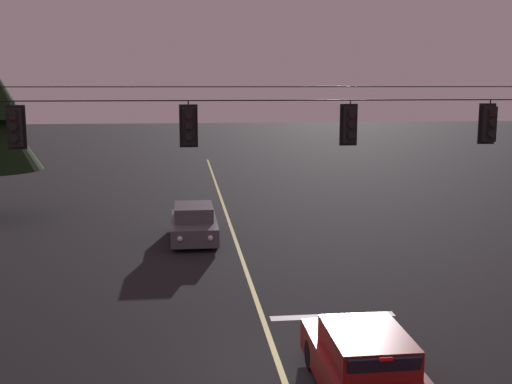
# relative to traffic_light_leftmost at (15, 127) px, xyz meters

# --- Properties ---
(ground_plane) EXTENTS (180.00, 180.00, 0.00)m
(ground_plane) POSITION_rel_traffic_light_leftmost_xyz_m (6.22, -3.72, -5.11)
(ground_plane) COLOR black
(lane_centre_stripe) EXTENTS (0.14, 60.00, 0.01)m
(lane_centre_stripe) POSITION_rel_traffic_light_leftmost_xyz_m (6.22, 6.02, -5.10)
(lane_centre_stripe) COLOR #D1C64C
(lane_centre_stripe) RESTS_ON ground
(stop_bar_paint) EXTENTS (3.40, 0.36, 0.01)m
(stop_bar_paint) POSITION_rel_traffic_light_leftmost_xyz_m (8.12, -0.58, -5.10)
(stop_bar_paint) COLOR silver
(stop_bar_paint) RESTS_ON ground
(signal_span_assembly) EXTENTS (20.14, 0.32, 7.16)m
(signal_span_assembly) POSITION_rel_traffic_light_leftmost_xyz_m (6.22, 0.02, -1.37)
(signal_span_assembly) COLOR #2D2116
(signal_span_assembly) RESTS_ON ground
(traffic_light_leftmost) EXTENTS (0.48, 0.41, 1.22)m
(traffic_light_leftmost) POSITION_rel_traffic_light_leftmost_xyz_m (0.00, 0.00, 0.00)
(traffic_light_leftmost) COLOR black
(traffic_light_left_inner) EXTENTS (0.48, 0.41, 1.22)m
(traffic_light_left_inner) POSITION_rel_traffic_light_leftmost_xyz_m (4.34, 0.00, 0.00)
(traffic_light_left_inner) COLOR black
(traffic_light_centre) EXTENTS (0.48, 0.41, 1.22)m
(traffic_light_centre) POSITION_rel_traffic_light_leftmost_xyz_m (8.62, 0.00, 0.00)
(traffic_light_centre) COLOR black
(traffic_light_right_inner) EXTENTS (0.48, 0.41, 1.22)m
(traffic_light_right_inner) POSITION_rel_traffic_light_leftmost_xyz_m (12.52, 0.00, 0.00)
(traffic_light_right_inner) COLOR black
(car_waiting_near_lane) EXTENTS (1.80, 4.33, 1.39)m
(car_waiting_near_lane) POSITION_rel_traffic_light_leftmost_xyz_m (7.71, -5.02, -4.46)
(car_waiting_near_lane) COLOR maroon
(car_waiting_near_lane) RESTS_ON ground
(car_oncoming_lead) EXTENTS (1.80, 4.42, 1.39)m
(car_oncoming_lead) POSITION_rel_traffic_light_leftmost_xyz_m (4.57, 8.54, -4.46)
(car_oncoming_lead) COLOR #4C4C51
(car_oncoming_lead) RESTS_ON ground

